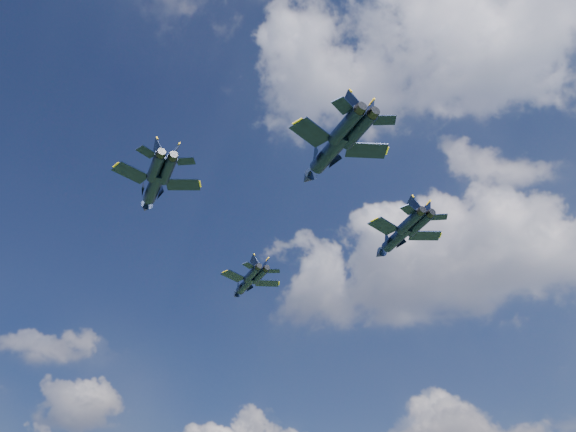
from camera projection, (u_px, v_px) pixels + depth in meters
The scene contains 4 objects.
jet_lead at pixel (245, 284), 113.30m from camera, with size 13.11×11.38×3.36m.
jet_left at pixel (153, 188), 94.03m from camera, with size 15.15×14.12×3.99m.
jet_right at pixel (396, 238), 106.39m from camera, with size 15.56×14.41×4.09m.
jet_slot at pixel (328, 154), 85.23m from camera, with size 17.12×14.78×4.37m.
Camera 1 is at (36.06, -69.56, 9.97)m, focal length 40.00 mm.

